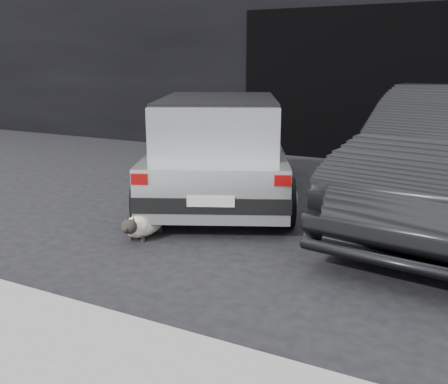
% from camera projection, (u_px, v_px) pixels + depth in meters
% --- Properties ---
extents(ground, '(80.00, 80.00, 0.00)m').
position_uv_depth(ground, '(183.00, 211.00, 5.88)').
color(ground, black).
rests_on(ground, ground).
extents(building_facade, '(34.00, 4.00, 5.00)m').
position_uv_depth(building_facade, '(380.00, 20.00, 9.97)').
color(building_facade, black).
rests_on(building_facade, ground).
extents(garage_opening, '(4.00, 0.10, 2.60)m').
position_uv_depth(garage_opening, '(353.00, 85.00, 8.54)').
color(garage_opening, black).
rests_on(garage_opening, ground).
extents(curb, '(18.00, 0.25, 0.12)m').
position_uv_depth(curb, '(103.00, 328.00, 3.18)').
color(curb, gray).
rests_on(curb, ground).
extents(silver_hatchback, '(2.87, 3.81, 1.28)m').
position_uv_depth(silver_hatchback, '(219.00, 144.00, 6.29)').
color(silver_hatchback, silver).
rests_on(silver_hatchback, ground).
extents(cat_siamese, '(0.32, 0.83, 0.29)m').
position_uv_depth(cat_siamese, '(143.00, 225.00, 4.96)').
color(cat_siamese, beige).
rests_on(cat_siamese, ground).
extents(cat_white, '(0.73, 0.37, 0.35)m').
position_uv_depth(cat_white, '(169.00, 206.00, 5.47)').
color(cat_white, silver).
rests_on(cat_white, ground).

